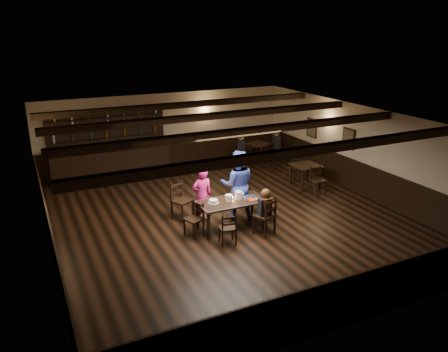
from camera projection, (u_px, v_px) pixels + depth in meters
name	position (u px, v px, depth m)	size (l,w,h in m)	color
ground	(227.00, 217.00, 11.87)	(10.00, 10.00, 0.00)	black
room_shell	(227.00, 155.00, 11.34)	(9.02, 10.02, 2.71)	beige
dining_table	(232.00, 203.00, 11.02)	(1.72, 0.86, 0.75)	black
chair_near_left	(228.00, 226.00, 10.21)	(0.45, 0.43, 0.82)	black
chair_near_right	(267.00, 213.00, 10.71)	(0.58, 0.57, 0.97)	black
chair_end_left	(196.00, 215.00, 10.74)	(0.50, 0.51, 0.87)	black
chair_end_right	(264.00, 203.00, 11.53)	(0.39, 0.40, 0.83)	black
chair_far_pushed	(180.00, 197.00, 11.66)	(0.63, 0.62, 1.01)	black
woman_pink	(202.00, 195.00, 11.35)	(0.55, 0.36, 1.50)	#F11A89
man_blue	(237.00, 185.00, 11.58)	(0.91, 0.71, 1.87)	navy
seated_person	(265.00, 204.00, 10.67)	(0.31, 0.47, 0.76)	black
cake	(213.00, 201.00, 10.85)	(0.28, 0.28, 0.09)	white
plate_stack_a	(229.00, 198.00, 10.93)	(0.19, 0.19, 0.18)	white
plate_stack_b	(239.00, 195.00, 11.07)	(0.18, 0.18, 0.21)	white
tea_light	(233.00, 198.00, 11.13)	(0.05, 0.05, 0.06)	#A5A8AD
salt_shaker	(245.00, 199.00, 11.00)	(0.04, 0.04, 0.09)	silver
pepper_shaker	(249.00, 197.00, 11.13)	(0.04, 0.04, 0.10)	#A5A8AD
drink_glass	(242.00, 195.00, 11.19)	(0.08, 0.08, 0.12)	silver
menu_red	(253.00, 199.00, 11.12)	(0.29, 0.20, 0.00)	#9F2D11
menu_blue	(250.00, 196.00, 11.29)	(0.30, 0.21, 0.00)	#0F1E4E
bar_counter	(110.00, 157.00, 14.79)	(4.13, 0.70, 2.20)	black
back_table_a	(306.00, 168.00, 13.87)	(0.83, 0.83, 0.75)	black
back_table_b	(259.00, 146.00, 16.40)	(1.03, 1.03, 0.75)	black
bg_patron_left	(241.00, 144.00, 15.94)	(0.29, 0.40, 0.74)	black
bg_patron_right	(276.00, 140.00, 16.39)	(0.33, 0.43, 0.80)	black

